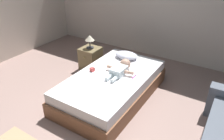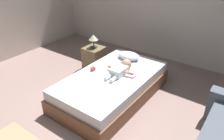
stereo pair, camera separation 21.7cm
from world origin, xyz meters
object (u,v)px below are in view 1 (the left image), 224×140
object	(u,v)px
bed	(112,86)
toy_block	(92,69)
pillow	(127,55)
nightstand	(91,58)
toothbrush	(134,76)
baby	(121,69)
lamp	(90,39)

from	to	relation	value
bed	toy_block	distance (m)	0.45
pillow	nightstand	xyz separation A→B (m)	(-0.84, -0.07, -0.25)
toothbrush	nightstand	size ratio (longest dim) A/B	0.28
toy_block	toothbrush	bearing A→B (deg)	17.21
bed	toy_block	size ratio (longest dim) A/B	28.32
toothbrush	toy_block	size ratio (longest dim) A/B	1.84
baby	toy_block	size ratio (longest dim) A/B	8.49
lamp	bed	bearing A→B (deg)	-34.17
bed	baby	xyz separation A→B (m)	(0.08, 0.16, 0.29)
pillow	toy_block	world-z (taller)	pillow
pillow	baby	world-z (taller)	baby
pillow	toy_block	distance (m)	0.82
toy_block	lamp	bearing A→B (deg)	129.60
bed	pillow	bearing A→B (deg)	99.43
baby	toy_block	xyz separation A→B (m)	(-0.44, -0.23, -0.04)
bed	toothbrush	distance (m)	0.44
baby	lamp	xyz separation A→B (m)	(-1.03, 0.49, 0.18)
bed	toothbrush	size ratio (longest dim) A/B	15.36
baby	toy_block	distance (m)	0.50
baby	toothbrush	world-z (taller)	baby
toothbrush	toy_block	distance (m)	0.75
baby	lamp	size ratio (longest dim) A/B	2.18
bed	pillow	size ratio (longest dim) A/B	4.64
bed	baby	distance (m)	0.35
toothbrush	pillow	bearing A→B (deg)	129.57
baby	pillow	bearing A→B (deg)	109.38
toothbrush	nightstand	xyz separation A→B (m)	(-1.30, 0.49, -0.20)
toy_block	bed	bearing A→B (deg)	9.95
bed	nightstand	bearing A→B (deg)	145.83
bed	baby	world-z (taller)	baby
nightstand	bed	bearing A→B (deg)	-34.17
bed	toothbrush	xyz separation A→B (m)	(0.35, 0.16, 0.23)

